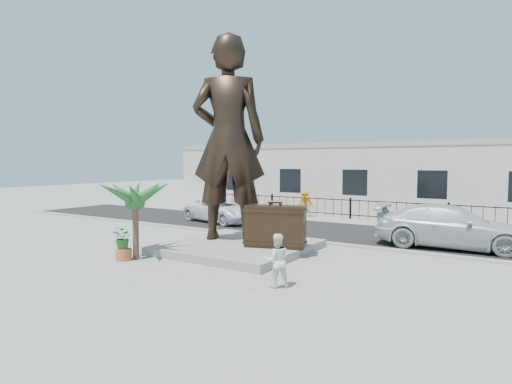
# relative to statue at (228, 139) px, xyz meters

# --- Properties ---
(ground) EXTENTS (100.00, 100.00, 0.00)m
(ground) POSITION_rel_statue_xyz_m (1.36, -2.03, -4.40)
(ground) COLOR #9E9991
(ground) RESTS_ON ground
(street) EXTENTS (40.00, 7.00, 0.01)m
(street) POSITION_rel_statue_xyz_m (1.36, 5.97, -4.39)
(street) COLOR black
(street) RESTS_ON ground
(curb) EXTENTS (40.00, 0.25, 0.12)m
(curb) POSITION_rel_statue_xyz_m (1.36, 2.47, -4.34)
(curb) COLOR #A5A399
(curb) RESTS_ON ground
(far_sidewalk) EXTENTS (40.00, 2.50, 0.02)m
(far_sidewalk) POSITION_rel_statue_xyz_m (1.36, 9.97, -4.39)
(far_sidewalk) COLOR #9E9991
(far_sidewalk) RESTS_ON ground
(plinth) EXTENTS (5.20, 5.20, 0.30)m
(plinth) POSITION_rel_statue_xyz_m (0.86, -0.53, -4.25)
(plinth) COLOR gray
(plinth) RESTS_ON ground
(fence) EXTENTS (22.00, 0.10, 1.20)m
(fence) POSITION_rel_statue_xyz_m (1.36, 10.77, -3.80)
(fence) COLOR black
(fence) RESTS_ON ground
(building) EXTENTS (28.00, 7.00, 4.40)m
(building) POSITION_rel_statue_xyz_m (1.36, 14.97, -2.20)
(building) COLOR silver
(building) RESTS_ON ground
(statue) EXTENTS (3.54, 3.04, 8.20)m
(statue) POSITION_rel_statue_xyz_m (0.00, 0.00, 0.00)
(statue) COLOR black
(statue) RESTS_ON plinth
(suitcase) EXTENTS (2.34, 1.33, 1.57)m
(suitcase) POSITION_rel_statue_xyz_m (2.46, -0.45, -3.31)
(suitcase) COLOR black
(suitcase) RESTS_ON plinth
(tourist) EXTENTS (0.93, 0.91, 1.51)m
(tourist) POSITION_rel_statue_xyz_m (4.51, -3.98, -3.65)
(tourist) COLOR white
(tourist) RESTS_ON ground
(car_white) EXTENTS (5.43, 3.47, 1.39)m
(car_white) POSITION_rel_statue_xyz_m (-4.45, 5.53, -3.69)
(car_white) COLOR white
(car_white) RESTS_ON street
(car_silver) EXTENTS (6.05, 2.77, 1.72)m
(car_silver) POSITION_rel_statue_xyz_m (7.83, 4.51, -3.53)
(car_silver) COLOR silver
(car_silver) RESTS_ON street
(worker) EXTENTS (1.27, 1.14, 1.71)m
(worker) POSITION_rel_statue_xyz_m (-1.34, 10.06, -3.53)
(worker) COLOR orange
(worker) RESTS_ON far_sidewalk
(palm_tree) EXTENTS (1.80, 1.80, 3.20)m
(palm_tree) POSITION_rel_statue_xyz_m (-1.49, -3.62, -4.40)
(palm_tree) COLOR #1F5523
(palm_tree) RESTS_ON ground
(planter) EXTENTS (0.56, 0.56, 0.40)m
(planter) POSITION_rel_statue_xyz_m (-1.69, -4.01, -4.20)
(planter) COLOR #BD5C32
(planter) RESTS_ON ground
(shrub) EXTENTS (0.73, 0.64, 0.80)m
(shrub) POSITION_rel_statue_xyz_m (-1.69, -4.01, -3.60)
(shrub) COLOR #235A1D
(shrub) RESTS_ON planter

